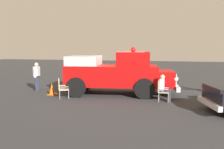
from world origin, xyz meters
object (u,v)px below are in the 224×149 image
lawn_chair_near_truck (161,89)px  lawn_chair_by_car (61,87)px  vintage_fire_truck (116,73)px  traffic_cone (52,89)px  spectator_seated (164,87)px  spectator_standing (37,75)px

lawn_chair_near_truck → lawn_chair_by_car: (-0.46, 4.93, 0.00)m
vintage_fire_truck → traffic_cone: vintage_fire_truck is taller
lawn_chair_by_car → spectator_seated: bearing=-84.9°
lawn_chair_near_truck → lawn_chair_by_car: bearing=95.4°
lawn_chair_near_truck → spectator_seated: size_ratio=0.79×
spectator_seated → traffic_cone: (0.28, 5.96, -0.39)m
spectator_standing → lawn_chair_by_car: bearing=-125.5°
lawn_chair_by_car → spectator_standing: 2.88m
vintage_fire_truck → spectator_seated: vintage_fire_truck is taller
lawn_chair_near_truck → spectator_standing: spectator_standing is taller
vintage_fire_truck → traffic_cone: size_ratio=9.68×
vintage_fire_truck → lawn_chair_by_car: bearing=123.7°
lawn_chair_by_car → lawn_chair_near_truck: bearing=-84.6°
spectator_seated → spectator_standing: spectator_standing is taller
lawn_chair_near_truck → spectator_seated: 0.17m
lawn_chair_near_truck → spectator_standing: bearing=80.6°
lawn_chair_by_car → spectator_seated: spectator_seated is taller
vintage_fire_truck → spectator_seated: (-1.20, -2.57, -0.50)m
traffic_cone → lawn_chair_near_truck: bearing=-92.7°
vintage_fire_truck → traffic_cone: (-0.92, 3.39, -0.89)m
spectator_seated → traffic_cone: 5.98m
vintage_fire_truck → spectator_standing: 4.81m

